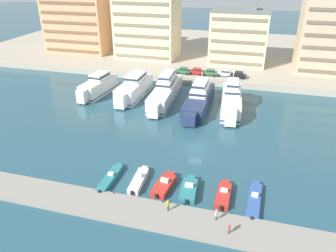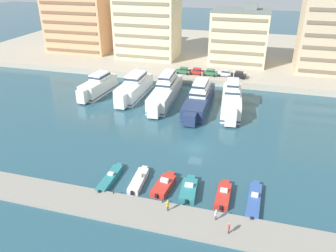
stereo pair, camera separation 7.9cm
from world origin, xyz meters
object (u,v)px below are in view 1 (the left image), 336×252
Objects in this scene: motorboat_teal_far_left at (110,178)px; pedestrian_far_side at (216,214)px; yacht_navy_center_left at (199,98)px; motorboat_blue_center_right at (254,200)px; yacht_ivory_center at (231,100)px; car_green_far_left at (183,70)px; motorboat_white_left at (139,180)px; car_green_mid_left at (210,72)px; car_silver_center_left at (225,73)px; yacht_ivory_far_left at (98,86)px; pedestrian_near_edge at (229,227)px; motorboat_red_mid_left at (164,185)px; yacht_ivory_mid_left at (166,91)px; motorboat_red_center at (224,195)px; car_red_left at (196,71)px; car_black_center at (239,75)px; motorboat_teal_center_left at (189,190)px; yacht_white_left at (134,88)px; pedestrian_mid_deck at (168,204)px.

motorboat_teal_far_left is 17.60m from pedestrian_far_side.
yacht_navy_center_left is 2.52× the size of motorboat_blue_center_right.
yacht_ivory_center is 23.93m from car_green_far_left.
car_green_far_left reaches higher than motorboat_white_left.
car_silver_center_left is (4.06, 0.45, 0.00)m from car_green_mid_left.
yacht_navy_center_left is 5.15× the size of car_silver_center_left.
yacht_ivory_far_left is 0.84× the size of yacht_ivory_center.
yacht_navy_center_left is at bearing 106.06° from pedestrian_near_edge.
motorboat_white_left is 1.10× the size of motorboat_red_mid_left.
motorboat_teal_far_left is at bearing -88.43° from yacht_ivory_mid_left.
motorboat_red_mid_left reaches higher than motorboat_red_center.
yacht_ivory_far_left is at bearing 129.50° from motorboat_red_mid_left.
car_silver_center_left is at bearing 101.47° from motorboat_blue_center_right.
pedestrian_far_side is at bearing 134.67° from pedestrian_near_edge.
yacht_navy_center_left reaches higher than car_red_left.
car_black_center reaches higher than motorboat_white_left.
motorboat_teal_center_left is 9.25m from motorboat_blue_center_right.
car_black_center is at bearing 92.52° from motorboat_red_center.
car_black_center is at bearing 89.89° from yacht_ivory_center.
car_silver_center_left is (11.29, 51.12, 2.23)m from motorboat_teal_far_left.
motorboat_white_left is (-10.58, -31.35, -1.97)m from yacht_ivory_center.
motorboat_white_left is at bearing 156.72° from pedestrian_far_side.
yacht_ivory_far_left is 37.85m from motorboat_teal_far_left.
yacht_white_left is 2.11× the size of motorboat_blue_center_right.
motorboat_teal_far_left is (9.13, -34.24, -1.82)m from yacht_white_left.
car_red_left is at bearing 102.86° from yacht_navy_center_left.
yacht_ivory_mid_left is 5.57× the size of car_green_far_left.
motorboat_teal_center_left is 1.48× the size of car_black_center.
motorboat_red_center is 1.53× the size of car_black_center.
motorboat_teal_center_left is 3.84× the size of pedestrian_near_edge.
motorboat_blue_center_right is 54.20m from car_green_far_left.
motorboat_teal_far_left is 8.53m from motorboat_red_mid_left.
yacht_white_left is at bearing 172.23° from yacht_navy_center_left.
pedestrian_mid_deck is (7.14, -55.38, -1.11)m from car_red_left.
car_green_mid_left is (16.36, 16.42, 0.42)m from yacht_white_left.
yacht_ivory_far_left is at bearing 133.10° from motorboat_teal_center_left.
car_black_center is at bearing -8.40° from car_silver_center_left.
motorboat_teal_far_left is at bearing -98.12° from car_green_mid_left.
pedestrian_near_edge is 0.95× the size of pedestrian_mid_deck.
motorboat_white_left is 1.66× the size of car_green_mid_left.
car_green_mid_left is at bearing 91.29° from yacht_navy_center_left.
car_silver_center_left reaches higher than pedestrian_far_side.
motorboat_white_left reaches higher than motorboat_red_center.
yacht_navy_center_left is at bearing 91.57° from motorboat_red_mid_left.
motorboat_teal_far_left is (18.37, -33.05, -1.73)m from yacht_ivory_far_left.
car_green_far_left is (-4.80, 49.68, 2.16)m from motorboat_white_left.
yacht_navy_center_left reaches higher than pedestrian_mid_deck.
car_red_left is (-5.13, 50.19, 2.11)m from motorboat_red_mid_left.
pedestrian_far_side is (-1.86, 1.88, 0.04)m from pedestrian_near_edge.
motorboat_blue_center_right is 51.99m from car_green_mid_left.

